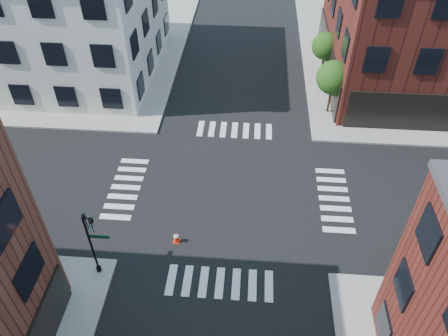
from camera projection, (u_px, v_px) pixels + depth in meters
The scene contains 7 objects.
ground at pixel (229, 193), 29.21m from camera, with size 120.00×120.00×0.00m, color black.
sidewalk_nw at pixel (44, 41), 45.93m from camera, with size 30.00×30.00×0.15m, color gray.
building_nw at pixel (27, 9), 38.49m from camera, with size 22.00×16.00×11.00m, color silver.
tree_near at pixel (334, 79), 34.07m from camera, with size 2.69×2.69×4.49m.
tree_far at pixel (326, 47), 38.71m from camera, with size 2.43×2.43×4.07m.
signal_pole at pixel (92, 238), 22.73m from camera, with size 1.29×1.24×4.60m.
traffic_cone at pixel (176, 237), 25.93m from camera, with size 0.44×0.44×0.74m.
Camera 1 is at (1.27, -20.58, 20.76)m, focal length 35.00 mm.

